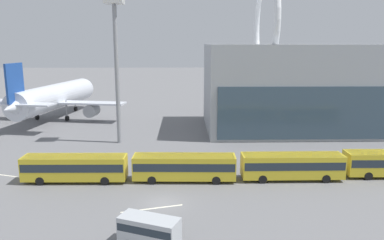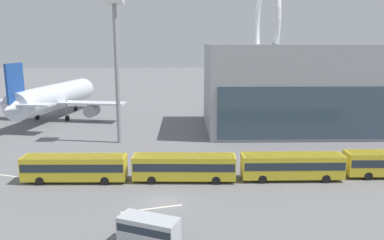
{
  "view_description": "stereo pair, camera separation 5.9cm",
  "coord_description": "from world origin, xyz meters",
  "views": [
    {
      "loc": [
        2.19,
        -35.97,
        16.11
      ],
      "look_at": [
        3.46,
        22.98,
        4.0
      ],
      "focal_mm": 35.0,
      "sensor_mm": 36.0,
      "label": 1
    },
    {
      "loc": [
        2.25,
        -35.98,
        16.11
      ],
      "look_at": [
        3.46,
        22.98,
        4.0
      ],
      "focal_mm": 35.0,
      "sensor_mm": 36.0,
      "label": 2
    }
  ],
  "objects": [
    {
      "name": "floodlight_mast",
      "position": [
        -8.51,
        24.18,
        15.24
      ],
      "size": [
        2.91,
        2.91,
        22.79
      ],
      "color": "gray",
      "rests_on": "ground_plane"
    },
    {
      "name": "airliner_at_gate_far",
      "position": [
        27.14,
        49.9,
        4.48
      ],
      "size": [
        33.93,
        36.17,
        12.48
      ],
      "rotation": [
        0.0,
        0.0,
        1.57
      ],
      "color": "silver",
      "rests_on": "ground_plane"
    },
    {
      "name": "service_van_foreground",
      "position": [
        -0.67,
        -8.2,
        1.43
      ],
      "size": [
        5.27,
        3.71,
        2.44
      ],
      "rotation": [
        0.0,
        0.0,
        -0.39
      ],
      "color": "#B2B7BC",
      "rests_on": "ground_plane"
    },
    {
      "name": "shuttle_bus_2",
      "position": [
        15.1,
        6.54,
        1.85
      ],
      "size": [
        12.08,
        2.78,
        3.13
      ],
      "rotation": [
        0.0,
        0.0,
        -0.0
      ],
      "color": "gold",
      "rests_on": "ground_plane"
    },
    {
      "name": "lane_stripe_1",
      "position": [
        -1.03,
        -1.27,
        0.0
      ],
      "size": [
        6.08,
        1.88,
        0.01
      ],
      "primitive_type": "cube",
      "rotation": [
        0.0,
        0.0,
        0.27
      ],
      "color": "silver",
      "rests_on": "ground_plane"
    },
    {
      "name": "lane_stripe_2",
      "position": [
        -18.09,
        8.01,
        0.0
      ],
      "size": [
        9.86,
        3.5,
        0.01
      ],
      "primitive_type": "cube",
      "rotation": [
        0.0,
        0.0,
        -0.32
      ],
      "color": "silver",
      "rests_on": "ground_plane"
    },
    {
      "name": "shuttle_bus_1",
      "position": [
        2.18,
        6.4,
        1.85
      ],
      "size": [
        12.15,
        3.05,
        3.13
      ],
      "rotation": [
        0.0,
        0.0,
        -0.03
      ],
      "color": "gold",
      "rests_on": "ground_plane"
    },
    {
      "name": "shuttle_bus_0",
      "position": [
        -10.74,
        6.44,
        1.85
      ],
      "size": [
        12.12,
        2.89,
        3.13
      ],
      "rotation": [
        0.0,
        0.0,
        -0.01
      ],
      "color": "gold",
      "rests_on": "ground_plane"
    },
    {
      "name": "ground_plane",
      "position": [
        0.0,
        0.0,
        0.0
      ],
      "size": [
        440.0,
        440.0,
        0.0
      ],
      "primitive_type": "plane",
      "color": "slate"
    },
    {
      "name": "airliner_at_gate_near",
      "position": [
        -25.81,
        43.87,
        4.8
      ],
      "size": [
        32.32,
        33.95,
        12.69
      ],
      "rotation": [
        0.0,
        0.0,
        1.4
      ],
      "color": "silver",
      "rests_on": "ground_plane"
    }
  ]
}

